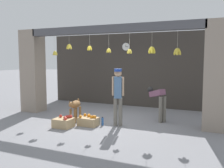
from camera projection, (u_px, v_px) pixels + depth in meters
ground_plane at (107, 121)px, 7.70m from camera, size 60.00×60.00×0.00m
shop_back_wall at (135, 70)px, 10.02m from camera, size 7.52×0.12×2.93m
shop_pillar_left at (33, 71)px, 9.07m from camera, size 0.70×0.60×2.93m
shop_pillar_right at (218, 76)px, 6.57m from camera, size 0.70×0.60×2.93m
storefront_awning at (109, 31)px, 7.52m from camera, size 5.62×0.28×0.93m
dog at (75, 106)px, 7.58m from camera, size 0.33×0.83×0.69m
shopkeeper at (118, 93)px, 7.03m from camera, size 0.33×0.29×1.64m
worker_stooping at (158, 99)px, 7.65m from camera, size 0.68×0.60×1.02m
fruit_crate_oranges at (88, 121)px, 7.15m from camera, size 0.55×0.37×0.32m
fruit_crate_apples at (64, 122)px, 6.99m from camera, size 0.50×0.44×0.33m
water_bottle at (103, 121)px, 7.17m from camera, size 0.06×0.06×0.25m
wall_clock at (126, 47)px, 10.01m from camera, size 0.33×0.03×0.33m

